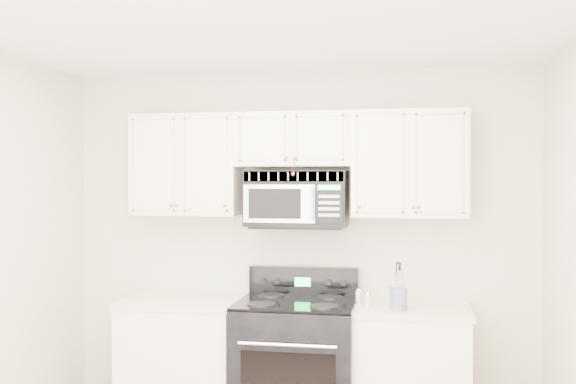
# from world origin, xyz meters

# --- Properties ---
(room) EXTENTS (3.51, 3.51, 2.61)m
(room) POSITION_xyz_m (0.00, 0.00, 1.30)
(room) COLOR brown
(room) RESTS_ON ground
(base_cabinet_left) EXTENTS (0.86, 0.65, 0.92)m
(base_cabinet_left) POSITION_xyz_m (-0.80, 1.44, 0.43)
(base_cabinet_left) COLOR #F4E7CB
(base_cabinet_left) RESTS_ON ground
(base_cabinet_right) EXTENTS (0.86, 0.65, 0.92)m
(base_cabinet_right) POSITION_xyz_m (0.80, 1.44, 0.43)
(base_cabinet_right) COLOR #F4E7CB
(base_cabinet_right) RESTS_ON ground
(range) EXTENTS (0.82, 0.74, 1.14)m
(range) POSITION_xyz_m (0.04, 1.41, 0.48)
(range) COLOR black
(range) RESTS_ON ground
(upper_cabinets) EXTENTS (2.44, 0.37, 0.75)m
(upper_cabinets) POSITION_xyz_m (0.00, 1.58, 1.93)
(upper_cabinets) COLOR #F4E7CB
(upper_cabinets) RESTS_ON ground
(microwave) EXTENTS (0.73, 0.41, 0.40)m
(microwave) POSITION_xyz_m (0.02, 1.56, 1.65)
(microwave) COLOR black
(microwave) RESTS_ON ground
(utensil_crock) EXTENTS (0.12, 0.12, 0.31)m
(utensil_crock) POSITION_xyz_m (0.75, 1.28, 1.00)
(utensil_crock) COLOR slate
(utensil_crock) RESTS_ON base_cabinet_right
(shaker_salt) EXTENTS (0.04, 0.04, 0.11)m
(shaker_salt) POSITION_xyz_m (0.47, 1.46, 0.97)
(shaker_salt) COLOR #ADB0BE
(shaker_salt) RESTS_ON base_cabinet_right
(shaker_pepper) EXTENTS (0.04, 0.04, 0.11)m
(shaker_pepper) POSITION_xyz_m (0.54, 1.33, 0.97)
(shaker_pepper) COLOR #ADB0BE
(shaker_pepper) RESTS_ON base_cabinet_right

